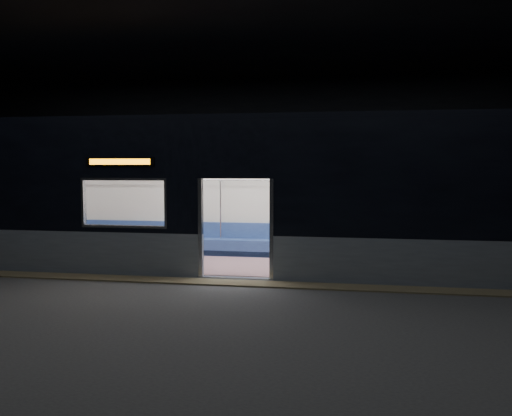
# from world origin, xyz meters

# --- Properties ---
(station_floor) EXTENTS (24.00, 14.00, 0.01)m
(station_floor) POSITION_xyz_m (0.00, 0.00, -0.01)
(station_floor) COLOR #47494C
(station_floor) RESTS_ON ground
(station_envelope) EXTENTS (24.00, 14.00, 5.00)m
(station_envelope) POSITION_xyz_m (0.00, 0.00, 3.66)
(station_envelope) COLOR black
(station_envelope) RESTS_ON station_floor
(tactile_strip) EXTENTS (22.80, 0.50, 0.03)m
(tactile_strip) POSITION_xyz_m (0.00, 0.55, 0.01)
(tactile_strip) COLOR #8C7F59
(tactile_strip) RESTS_ON station_floor
(metro_car) EXTENTS (18.00, 3.04, 3.35)m
(metro_car) POSITION_xyz_m (-0.00, 2.54, 1.85)
(metro_car) COLOR #93A0AF
(metro_car) RESTS_ON station_floor
(passenger) EXTENTS (0.47, 0.77, 1.46)m
(passenger) POSITION_xyz_m (4.68, 3.55, 0.83)
(passenger) COLOR black
(passenger) RESTS_ON metro_car
(handbag) EXTENTS (0.34, 0.29, 0.16)m
(handbag) POSITION_xyz_m (4.65, 3.30, 0.70)
(handbag) COLOR black
(handbag) RESTS_ON passenger
(transit_map) EXTENTS (1.08, 0.03, 0.70)m
(transit_map) POSITION_xyz_m (5.00, 3.85, 1.50)
(transit_map) COLOR white
(transit_map) RESTS_ON metro_car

